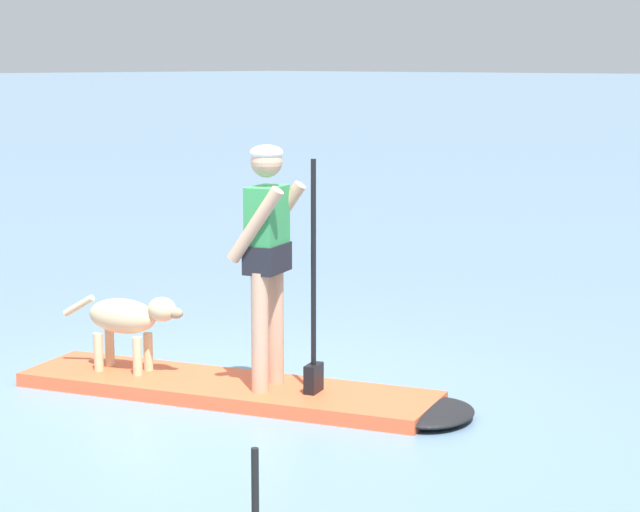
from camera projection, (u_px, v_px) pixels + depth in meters
The scene contains 4 objects.
ground_plane at pixel (226, 395), 8.59m from camera, with size 400.00×400.00×0.00m, color slate.
paddleboard at pixel (254, 392), 8.50m from camera, with size 3.42×1.86×0.10m.
person_paddler at pixel (269, 249), 8.28m from camera, with size 0.67×0.59×1.72m.
dog at pixel (128, 319), 8.81m from camera, with size 0.98×0.43×0.58m.
Camera 1 is at (6.13, -5.66, 2.38)m, focal length 66.92 mm.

